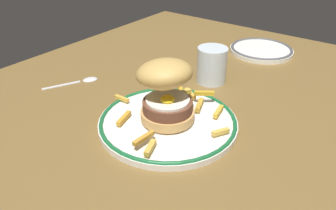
% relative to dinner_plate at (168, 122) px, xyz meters
% --- Properties ---
extents(ground_plane, '(1.35, 1.04, 0.04)m').
position_rel_dinner_plate_xyz_m(ground_plane, '(-0.01, -0.01, -0.03)').
color(ground_plane, brown).
extents(dinner_plate, '(0.27, 0.27, 0.02)m').
position_rel_dinner_plate_xyz_m(dinner_plate, '(0.00, 0.00, 0.00)').
color(dinner_plate, white).
rests_on(dinner_plate, ground_plane).
extents(burger, '(0.14, 0.14, 0.12)m').
position_rel_dinner_plate_xyz_m(burger, '(0.00, 0.01, 0.07)').
color(burger, tan).
rests_on(burger, dinner_plate).
extents(fries_pile, '(0.24, 0.26, 0.02)m').
position_rel_dinner_plate_xyz_m(fries_pile, '(0.03, 0.00, 0.01)').
color(fries_pile, gold).
rests_on(fries_pile, dinner_plate).
extents(water_glass, '(0.07, 0.07, 0.09)m').
position_rel_dinner_plate_xyz_m(water_glass, '(0.22, 0.03, 0.03)').
color(water_glass, silver).
rests_on(water_glass, ground_plane).
extents(side_plate, '(0.18, 0.18, 0.02)m').
position_rel_dinner_plate_xyz_m(side_plate, '(0.47, 0.01, -0.00)').
color(side_plate, white).
rests_on(side_plate, ground_plane).
extents(spoon, '(0.13, 0.07, 0.01)m').
position_rel_dinner_plate_xyz_m(spoon, '(0.03, 0.28, -0.00)').
color(spoon, silver).
rests_on(spoon, ground_plane).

